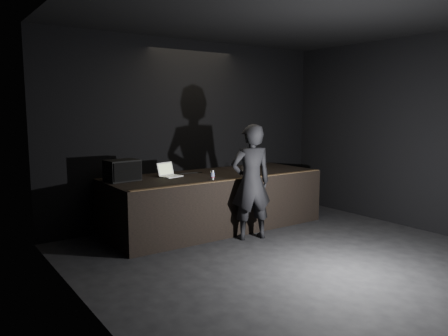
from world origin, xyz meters
TOP-DOWN VIEW (x-y plane):
  - ground at (0.00, 0.00)m, footprint 7.00×7.00m
  - room_walls at (0.00, 0.00)m, footprint 6.10×7.10m
  - stage_riser at (0.00, 2.73)m, footprint 4.00×1.50m
  - riser_lip at (0.00, 2.02)m, footprint 3.92×0.10m
  - stage_monitor at (-1.67, 2.98)m, footprint 0.57×0.44m
  - cable at (-0.47, 3.09)m, footprint 0.79×0.14m
  - laptop at (-0.81, 2.96)m, footprint 0.42×0.40m
  - beer_can at (-0.37, 2.23)m, footprint 0.07×0.07m
  - plastic_cup at (0.71, 2.76)m, footprint 0.08×0.08m
  - wii_remote at (0.39, 2.36)m, footprint 0.05×0.15m
  - person at (0.11, 1.78)m, footprint 0.81×0.64m

SIDE VIEW (x-z plane):
  - ground at x=0.00m, z-range 0.00..0.00m
  - stage_riser at x=0.00m, z-range 0.00..1.00m
  - person at x=0.11m, z-range 0.00..1.94m
  - riser_lip at x=0.00m, z-range 1.00..1.01m
  - cable at x=-0.47m, z-range 1.00..1.02m
  - wii_remote at x=0.39m, z-range 1.00..1.03m
  - plastic_cup at x=0.71m, z-range 1.00..1.10m
  - laptop at x=-0.81m, z-range 0.94..1.18m
  - beer_can at x=-0.37m, z-range 1.00..1.16m
  - stage_monitor at x=-1.67m, z-range 1.00..1.35m
  - room_walls at x=0.00m, z-range 0.26..3.78m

